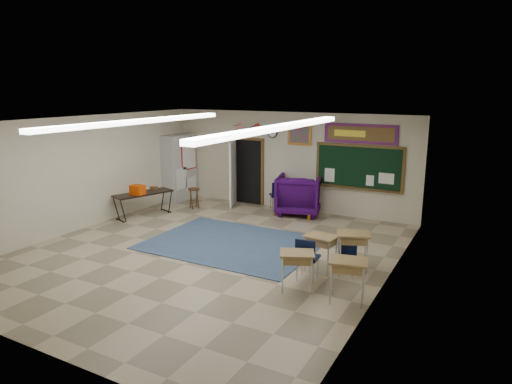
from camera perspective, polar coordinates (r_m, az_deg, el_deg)
The scene contains 25 objects.
floor at distance 10.67m, azimuth -6.15°, elevation -7.52°, with size 9.00×9.00×0.00m, color #9D8B6C.
back_wall at distance 14.10m, azimuth 4.12°, elevation 3.86°, with size 8.00×0.04×3.00m, color beige.
front_wall at distance 7.17m, azimuth -27.40°, elevation -6.54°, with size 8.00×0.04×3.00m, color beige.
left_wall at distance 12.91m, azimuth -21.12°, elevation 2.18°, with size 0.04×9.00×3.00m, color beige.
right_wall at distance 8.66m, azimuth 15.98°, elevation -2.37°, with size 0.04×9.00×3.00m, color beige.
ceiling at distance 10.03m, azimuth -6.57°, elevation 8.77°, with size 8.00×9.00×0.04m, color silver.
area_rug at distance 11.19m, azimuth -2.97°, elevation -6.41°, with size 4.00×3.00×0.02m, color #354964.
fluorescent_strips at distance 10.03m, azimuth -6.56°, elevation 8.43°, with size 3.86×6.00×0.10m, color white, non-canonical shape.
doorway at distance 14.72m, azimuth -1.48°, elevation 2.53°, with size 1.10×0.89×2.16m.
chalkboard at distance 13.33m, azimuth 12.70°, elevation 2.89°, with size 2.55×0.14×1.30m.
bulletin_board at distance 13.21m, azimuth 12.91°, elevation 7.11°, with size 2.10×0.05×0.55m.
framed_art_print at distance 13.83m, azimuth 5.45°, elevation 7.21°, with size 0.75×0.05×0.65m.
wall_clock at distance 14.20m, azimuth 2.08°, elevation 7.40°, with size 0.32×0.05×0.32m.
wall_flags at distance 14.56m, azimuth -0.99°, elevation 8.06°, with size 1.16×0.06×0.70m, color red, non-canonical shape.
storage_cabinet at distance 15.53m, azimuth -9.52°, elevation 3.04°, with size 0.59×1.25×2.20m.
wingback_armchair at distance 13.68m, azimuth 5.39°, elevation -0.33°, with size 1.26×1.30×1.18m, color #250539.
student_chair_reading at distance 14.05m, azimuth 2.68°, elevation -0.49°, with size 0.46×0.46×0.91m, color black, non-canonical shape.
student_chair_desk_a at distance 9.09m, azimuth 6.48°, elevation -8.25°, with size 0.44×0.44×0.88m, color black, non-canonical shape.
student_chair_desk_b at distance 9.45m, azimuth 11.35°, elevation -8.15°, with size 0.36×0.36×0.71m, color black, non-canonical shape.
student_desk_front_left at distance 9.58m, azimuth 8.09°, elevation -7.30°, with size 0.68×0.54×0.75m.
student_desk_front_right at distance 9.70m, azimuth 11.98°, elevation -7.02°, with size 0.80×0.70×0.80m.
student_desk_back_left at distance 8.61m, azimuth 5.13°, elevation -9.59°, with size 0.77×0.69×0.75m.
student_desk_back_right at distance 8.31m, azimuth 11.37°, elevation -10.54°, with size 0.74×0.62×0.79m.
folding_table at distance 13.81m, azimuth -13.88°, elevation -1.39°, with size 1.10×1.82×0.98m.
wooden_stool at distance 14.45m, azimuth -7.74°, elevation -0.74°, with size 0.36×0.36×0.64m.
Camera 1 is at (5.73, -8.20, 3.71)m, focal length 32.00 mm.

